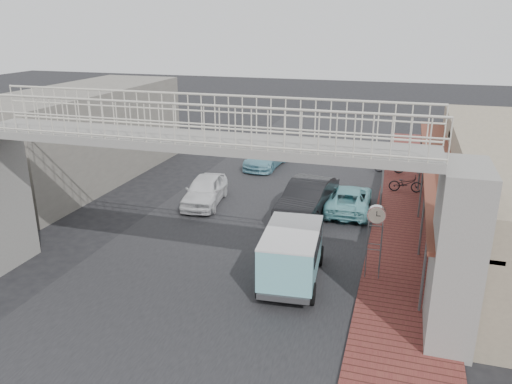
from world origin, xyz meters
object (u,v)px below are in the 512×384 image
Objects in this scene: motorcycle_near at (406,184)px; street_clock at (376,218)px; motorcycle_far at (390,164)px; arrow_sign at (401,160)px; white_hatchback at (205,190)px; angkot_far at (266,156)px; dark_sedan at (308,198)px; angkot_van at (292,248)px; angkot_curb at (349,199)px.

motorcycle_near is 9.78m from street_clock.
arrow_sign is at bearing 179.84° from motorcycle_far.
white_hatchback reaches higher than motorcycle_far.
white_hatchback is 9.24m from arrow_sign.
street_clock reaches higher than angkot_far.
motorcycle_near is 3.37m from motorcycle_far.
arrow_sign is (8.96, 1.33, 1.86)m from white_hatchback.
arrow_sign reaches higher than street_clock.
arrow_sign is at bearing 81.59° from street_clock.
angkot_van reaches higher than dark_sedan.
angkot_van is 11.27m from motorcycle_near.
angkot_far is at bearing 125.04° from dark_sedan.
dark_sedan is 1.63× the size of arrow_sign.
street_clock is (7.30, -12.39, 1.59)m from angkot_far.
white_hatchback is 11.29m from motorcycle_far.
arrow_sign is (3.92, 1.34, 1.73)m from dark_sedan.
arrow_sign is (7.91, -5.88, 1.92)m from angkot_far.
angkot_curb is 7.43m from angkot_van.
dark_sedan is at bearing 132.20° from motorcycle_near.
street_clock is (8.35, -5.18, 1.53)m from white_hatchback.
angkot_curb is 6.64m from street_clock.
street_clock is at bearing -55.40° from angkot_far.
motorcycle_near is 0.55× the size of arrow_sign.
motorcycle_near is at bearing -14.71° from angkot_far.
street_clock reaches higher than motorcycle_far.
arrow_sign is (2.17, 0.27, 1.96)m from angkot_curb.
motorcycle_near is at bearing 67.01° from angkot_van.
street_clock reaches higher than motorcycle_near.
dark_sedan is 2.96× the size of motorcycle_near.
angkot_van is 2.34× the size of motorcycle_far.
street_clock is 0.84× the size of arrow_sign.
motorcycle_far is (1.53, 6.58, 0.04)m from angkot_curb.
street_clock reaches higher than dark_sedan.
dark_sedan reaches higher than motorcycle_far.
street_clock is at bearing 174.18° from motorcycle_far.
street_clock is at bearing -95.29° from arrow_sign.
white_hatchback reaches higher than angkot_curb.
white_hatchback is 8.54m from angkot_van.
street_clock is (1.57, -6.24, 1.63)m from angkot_curb.
angkot_far is at bearing 74.16° from white_hatchback.
dark_sedan is 1.14× the size of angkot_far.
white_hatchback is at bearing 127.76° from angkot_van.
white_hatchback is at bearing 111.46° from motorcycle_near.
motorcycle_near is (8.22, -2.80, -0.09)m from angkot_far.
dark_sedan is 1.20× the size of angkot_van.
angkot_far reaches higher than angkot_curb.
street_clock is (-0.92, -9.59, 1.68)m from motorcycle_near.
motorcycle_far is at bearing 35.04° from white_hatchback.
arrow_sign is (0.61, 6.51, 0.33)m from street_clock.
arrow_sign is at bearing 0.90° from white_hatchback.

